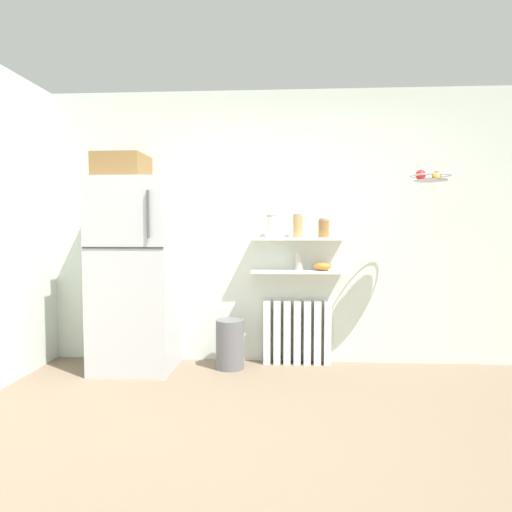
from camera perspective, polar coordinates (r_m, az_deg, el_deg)
ground_plane at (r=3.22m, az=2.15°, el=-20.25°), size 7.04×7.04×0.00m
back_wall at (r=4.50m, az=2.68°, el=3.52°), size 7.04×0.10×2.60m
refrigerator at (r=4.37m, az=-14.71°, el=-1.60°), size 0.71×0.67×1.96m
radiator at (r=4.48m, az=5.08°, el=-9.35°), size 0.64×0.12×0.60m
wall_shelf_lower at (r=4.36m, az=5.13°, el=-1.93°), size 0.86×0.22×0.02m
wall_shelf_upper at (r=4.34m, az=5.16°, el=2.13°), size 0.86×0.22×0.02m
storage_jar_0 at (r=4.34m, az=1.98°, el=3.68°), size 0.11×0.11×0.21m
storage_jar_1 at (r=4.34m, az=5.17°, el=3.72°), size 0.09×0.09×0.22m
storage_jar_2 at (r=4.36m, az=8.34°, el=3.42°), size 0.10×0.10×0.18m
vase at (r=4.35m, az=5.34°, el=-0.67°), size 0.07×0.07×0.17m
shelf_bowl at (r=4.37m, az=8.20°, el=-1.26°), size 0.17×0.17×0.08m
trash_bin at (r=4.35m, az=-3.24°, el=-10.78°), size 0.26×0.26×0.45m
hanging_fruit_basket at (r=4.21m, az=20.67°, el=9.15°), size 0.33×0.33×0.09m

